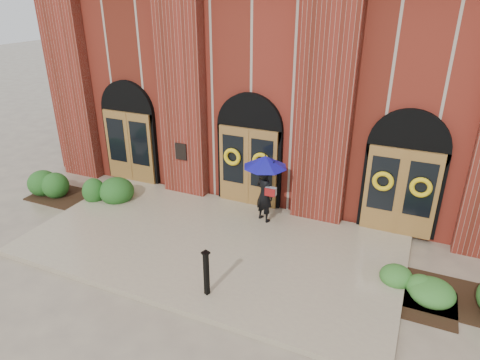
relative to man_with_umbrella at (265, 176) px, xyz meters
The scene contains 8 objects.
ground 2.62m from the man_with_umbrella, 114.72° to the right, with size 90.00×90.00×0.00m, color gray.
landing 2.46m from the man_with_umbrella, 116.56° to the right, with size 10.00×5.30×0.15m, color tan.
church_building 7.20m from the man_with_umbrella, 97.23° to the left, with size 16.20×12.53×7.00m.
man_with_umbrella is the anchor object (origin of this frame).
metal_post 3.78m from the man_with_umbrella, 89.35° to the right, with size 0.19×0.19×1.12m.
hedge_wall_left 6.40m from the man_with_umbrella, behind, with size 3.16×1.26×0.81m, color #20521B.
hedge_wall_right 5.82m from the man_with_umbrella, 14.18° to the right, with size 3.42×1.37×0.88m, color #2A5A20.
hedge_front_right 5.08m from the man_with_umbrella, 22.77° to the right, with size 1.35×1.15×0.48m, color #2E6524.
Camera 1 is at (4.75, -8.59, 6.48)m, focal length 32.00 mm.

